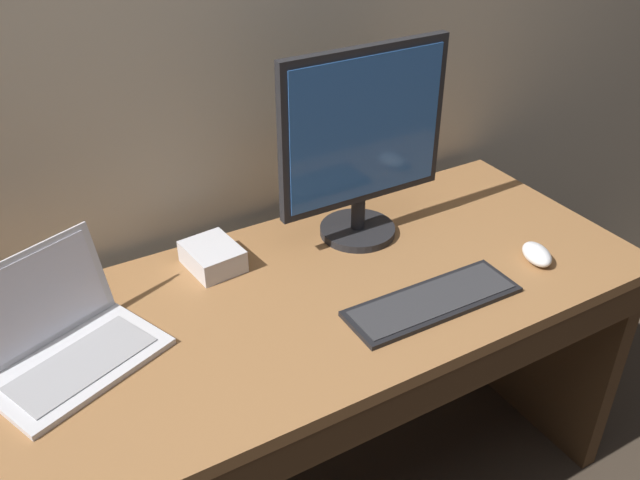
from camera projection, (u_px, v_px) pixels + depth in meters
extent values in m
cube|color=olive|center=(266.00, 315.00, 1.57)|extent=(1.90, 0.69, 0.03)
cube|color=#4E351E|center=(532.00, 317.00, 2.17)|extent=(0.05, 0.64, 0.73)
cube|color=#4E351E|center=(342.00, 431.00, 1.36)|extent=(1.82, 0.02, 0.10)
cube|color=silver|center=(79.00, 364.00, 1.40)|extent=(0.39, 0.31, 0.01)
cube|color=#959599|center=(82.00, 363.00, 1.39)|extent=(0.31, 0.23, 0.00)
cube|color=silver|center=(32.00, 300.00, 1.41)|extent=(0.33, 0.18, 0.20)
cube|color=silver|center=(34.00, 300.00, 1.40)|extent=(0.30, 0.15, 0.18)
cylinder|color=black|center=(357.00, 230.00, 1.83)|extent=(0.20, 0.20, 0.02)
cylinder|color=black|center=(358.00, 212.00, 1.80)|extent=(0.04, 0.04, 0.09)
cube|color=black|center=(364.00, 127.00, 1.66)|extent=(0.46, 0.02, 0.40)
cube|color=#28569E|center=(367.00, 129.00, 1.65)|extent=(0.42, 0.00, 0.36)
cube|color=black|center=(433.00, 302.00, 1.58)|extent=(0.42, 0.14, 0.01)
cube|color=#2D2D30|center=(433.00, 299.00, 1.57)|extent=(0.40, 0.12, 0.00)
ellipsoid|color=white|center=(537.00, 254.00, 1.71)|extent=(0.09, 0.11, 0.04)
cube|color=silver|center=(213.00, 257.00, 1.69)|extent=(0.13, 0.16, 0.06)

